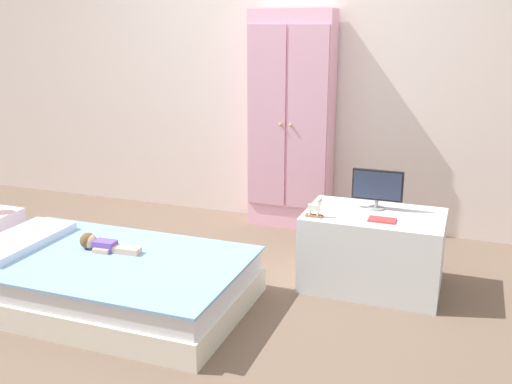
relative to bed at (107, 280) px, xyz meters
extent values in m
cube|color=brown|center=(0.45, 0.29, -0.15)|extent=(10.00, 10.00, 0.02)
cube|color=silver|center=(0.45, 1.86, 1.21)|extent=(6.40, 0.05, 2.70)
cube|color=silver|center=(0.00, 0.00, -0.07)|extent=(1.63, 0.98, 0.15)
cube|color=silver|center=(0.00, 0.00, 0.07)|extent=(1.59, 0.94, 0.12)
cube|color=#7AA8DB|center=(0.00, 0.00, 0.14)|extent=(1.62, 0.97, 0.02)
cube|color=silver|center=(-0.61, 0.00, 0.17)|extent=(0.32, 0.70, 0.05)
cube|color=#6B4CB2|center=(-0.06, 0.09, 0.17)|extent=(0.13, 0.09, 0.06)
cube|color=#DBB293|center=(0.08, 0.12, 0.16)|extent=(0.16, 0.04, 0.04)
cube|color=#DBB293|center=(0.09, 0.08, 0.16)|extent=(0.16, 0.04, 0.04)
cube|color=#DBB293|center=(-0.06, 0.15, 0.16)|extent=(0.10, 0.03, 0.03)
cube|color=#DBB293|center=(-0.06, 0.04, 0.16)|extent=(0.10, 0.03, 0.03)
sphere|color=#DBB293|center=(-0.17, 0.09, 0.19)|extent=(0.09, 0.09, 0.09)
sphere|color=brown|center=(-0.18, 0.09, 0.19)|extent=(0.10, 0.10, 0.10)
cube|color=#EFADCC|center=(0.59, 1.70, 0.70)|extent=(0.65, 0.23, 1.68)
cube|color=#D298B3|center=(0.43, 1.58, 0.74)|extent=(0.30, 0.02, 1.38)
cube|color=#D298B3|center=(0.75, 1.58, 0.74)|extent=(0.30, 0.02, 1.38)
sphere|color=gold|center=(0.55, 1.56, 0.70)|extent=(0.02, 0.02, 0.02)
sphere|color=gold|center=(0.63, 1.56, 0.70)|extent=(0.02, 0.02, 0.02)
cube|color=silver|center=(1.41, 0.76, 0.10)|extent=(0.83, 0.54, 0.48)
cylinder|color=#99999E|center=(1.41, 0.85, 0.34)|extent=(0.10, 0.10, 0.01)
cylinder|color=#99999E|center=(1.41, 0.85, 0.37)|extent=(0.02, 0.02, 0.05)
cube|color=black|center=(1.41, 0.85, 0.49)|extent=(0.31, 0.02, 0.19)
cube|color=#28334C|center=(1.41, 0.84, 0.49)|extent=(0.29, 0.01, 0.17)
cube|color=#8E6642|center=(1.08, 0.59, 0.34)|extent=(0.11, 0.01, 0.01)
cube|color=#8E6642|center=(1.08, 0.56, 0.34)|extent=(0.11, 0.01, 0.01)
cube|color=white|center=(1.08, 0.58, 0.39)|extent=(0.07, 0.03, 0.04)
cylinder|color=white|center=(1.11, 0.59, 0.36)|extent=(0.01, 0.01, 0.02)
cylinder|color=white|center=(1.11, 0.56, 0.36)|extent=(0.01, 0.01, 0.02)
cylinder|color=white|center=(1.06, 0.59, 0.36)|extent=(0.01, 0.01, 0.02)
cylinder|color=white|center=(1.06, 0.56, 0.36)|extent=(0.01, 0.01, 0.02)
cylinder|color=white|center=(1.11, 0.58, 0.42)|extent=(0.02, 0.02, 0.02)
sphere|color=white|center=(1.11, 0.58, 0.44)|extent=(0.04, 0.04, 0.04)
cube|color=#CC3838|center=(1.48, 0.64, 0.34)|extent=(0.16, 0.10, 0.01)
camera|label=1|loc=(1.91, -2.64, 1.45)|focal=41.11mm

